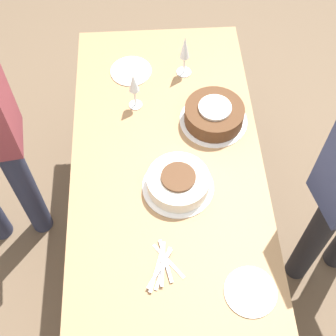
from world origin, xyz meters
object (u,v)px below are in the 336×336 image
at_px(cake_center_white, 178,182).
at_px(wine_glass_far, 185,50).
at_px(wine_glass_near, 134,85).
at_px(cake_front_chocolate, 214,115).

relative_size(cake_center_white, wine_glass_far, 1.34).
distance_m(cake_center_white, wine_glass_near, 0.48).
bearing_deg(cake_front_chocolate, cake_center_white, 151.38).
bearing_deg(wine_glass_far, cake_front_chocolate, -160.42).
relative_size(cake_center_white, wine_glass_near, 1.47).
relative_size(cake_front_chocolate, wine_glass_near, 1.52).
bearing_deg(wine_glass_far, cake_center_white, 173.43).
height_order(wine_glass_near, wine_glass_far, wine_glass_far).
bearing_deg(cake_center_white, wine_glass_far, -6.57).
distance_m(cake_center_white, cake_front_chocolate, 0.38).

